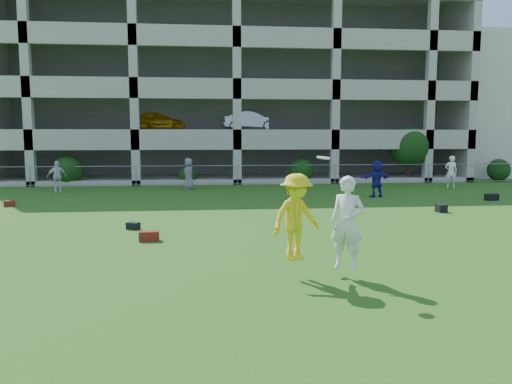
{
  "coord_description": "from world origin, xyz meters",
  "views": [
    {
      "loc": [
        -1.94,
        -10.86,
        3.01
      ],
      "look_at": [
        -0.52,
        3.0,
        1.4
      ],
      "focal_mm": 35.0,
      "sensor_mm": 36.0,
      "label": 1
    }
  ],
  "objects": [
    {
      "name": "bystander_b",
      "position": [
        -9.67,
        16.1,
        0.82
      ],
      "size": [
        1.04,
        0.73,
        1.63
      ],
      "primitive_type": "imported",
      "rotation": [
        0.0,
        0.0,
        0.39
      ],
      "color": "silver",
      "rests_on": "ground"
    },
    {
      "name": "frisbee_contest",
      "position": [
        0.27,
        -0.78,
        1.27
      ],
      "size": [
        2.16,
        1.14,
        2.38
      ],
      "color": "yellow",
      "rests_on": "ground"
    },
    {
      "name": "bystander_e",
      "position": [
        11.81,
        15.79,
        0.91
      ],
      "size": [
        0.76,
        0.6,
        1.83
      ],
      "primitive_type": "imported",
      "rotation": [
        0.0,
        0.0,
        2.87
      ],
      "color": "white",
      "rests_on": "ground"
    },
    {
      "name": "bag_red_a",
      "position": [
        -3.55,
        3.29,
        0.14
      ],
      "size": [
        0.55,
        0.31,
        0.28
      ],
      "primitive_type": "cube",
      "rotation": [
        0.0,
        0.0,
        0.01
      ],
      "color": "#5D1B10",
      "rests_on": "ground"
    },
    {
      "name": "bag_red_f",
      "position": [
        -10.15,
        10.85,
        0.12
      ],
      "size": [
        0.52,
        0.43,
        0.24
      ],
      "primitive_type": "cube",
      "rotation": [
        0.0,
        0.0,
        0.38
      ],
      "color": "#530E1B",
      "rests_on": "ground"
    },
    {
      "name": "bag_black_b",
      "position": [
        -4.25,
        5.13,
        0.11
      ],
      "size": [
        0.47,
        0.42,
        0.22
      ],
      "primitive_type": "cube",
      "rotation": [
        0.0,
        0.0,
        -0.52
      ],
      "color": "black",
      "rests_on": "ground"
    },
    {
      "name": "crate_d",
      "position": [
        7.2,
        7.51,
        0.15
      ],
      "size": [
        0.4,
        0.4,
        0.3
      ],
      "primitive_type": "cube",
      "rotation": [
        0.0,
        0.0,
        0.14
      ],
      "color": "black",
      "rests_on": "ground"
    },
    {
      "name": "bag_black_e",
      "position": [
        11.14,
        10.6,
        0.15
      ],
      "size": [
        0.65,
        0.42,
        0.3
      ],
      "primitive_type": "cube",
      "rotation": [
        0.0,
        0.0,
        0.21
      ],
      "color": "black",
      "rests_on": "ground"
    },
    {
      "name": "ground",
      "position": [
        0.0,
        0.0,
        0.0
      ],
      "size": [
        100.0,
        100.0,
        0.0
      ],
      "primitive_type": "plane",
      "color": "#235114",
      "rests_on": "ground"
    },
    {
      "name": "bystander_c",
      "position": [
        -2.84,
        16.69,
        0.86
      ],
      "size": [
        0.65,
        0.9,
        1.72
      ],
      "primitive_type": "imported",
      "rotation": [
        0.0,
        0.0,
        -1.44
      ],
      "color": "slate",
      "rests_on": "ground"
    },
    {
      "name": "bystander_d",
      "position": [
        6.29,
        12.36,
        0.88
      ],
      "size": [
        1.71,
        0.88,
        1.76
      ],
      "primitive_type": "imported",
      "rotation": [
        0.0,
        0.0,
        3.37
      ],
      "color": "navy",
      "rests_on": "ground"
    },
    {
      "name": "stucco_building",
      "position": [
        23.0,
        28.0,
        5.0
      ],
      "size": [
        16.0,
        14.0,
        10.0
      ],
      "primitive_type": "cube",
      "color": "beige",
      "rests_on": "ground"
    },
    {
      "name": "shrub_row",
      "position": [
        4.59,
        19.7,
        1.51
      ],
      "size": [
        34.38,
        2.52,
        3.5
      ],
      "color": "#163D11",
      "rests_on": "ground"
    },
    {
      "name": "fence",
      "position": [
        0.0,
        19.0,
        0.61
      ],
      "size": [
        36.06,
        0.06,
        1.2
      ],
      "color": "gray",
      "rests_on": "ground"
    },
    {
      "name": "parking_garage",
      "position": [
        -0.01,
        27.7,
        6.01
      ],
      "size": [
        30.0,
        14.0,
        12.0
      ],
      "color": "#9E998C",
      "rests_on": "ground"
    }
  ]
}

